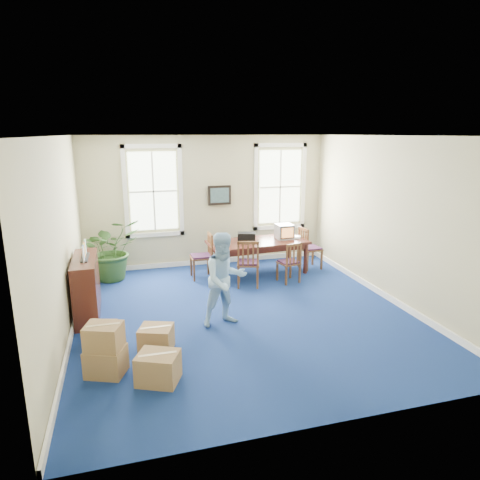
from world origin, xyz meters
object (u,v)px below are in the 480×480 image
object	(u,v)px
crt_tv	(284,231)
conference_table	(258,257)
man	(225,279)
chair_near_left	(248,262)
potted_plant	(112,249)
cardboard_boxes	(120,343)
credenza	(87,287)

from	to	relation	value
crt_tv	conference_table	bearing A→B (deg)	-177.82
man	chair_near_left	bearing A→B (deg)	51.07
chair_near_left	potted_plant	size ratio (longest dim) A/B	0.75
cardboard_boxes	potted_plant	bearing A→B (deg)	91.87
man	potted_plant	size ratio (longest dim) A/B	1.17
conference_table	credenza	bearing A→B (deg)	-162.29
man	cardboard_boxes	bearing A→B (deg)	-160.86
man	credenza	world-z (taller)	man
man	credenza	distance (m)	2.54
man	cardboard_boxes	distance (m)	2.09
man	potted_plant	bearing A→B (deg)	111.63
crt_tv	cardboard_boxes	world-z (taller)	crt_tv
cardboard_boxes	credenza	bearing A→B (deg)	105.31
chair_near_left	cardboard_boxes	world-z (taller)	chair_near_left
man	conference_table	bearing A→B (deg)	50.21
credenza	cardboard_boxes	size ratio (longest dim) A/B	1.03
potted_plant	cardboard_boxes	world-z (taller)	potted_plant
conference_table	potted_plant	world-z (taller)	potted_plant
credenza	potted_plant	bearing A→B (deg)	77.49
crt_tv	potted_plant	distance (m)	4.02
potted_plant	crt_tv	bearing A→B (deg)	-5.97
chair_near_left	cardboard_boxes	xyz separation A→B (m)	(-2.71, -2.76, -0.14)
crt_tv	man	size ratio (longest dim) A/B	0.26
credenza	cardboard_boxes	world-z (taller)	credenza
conference_table	credenza	xyz separation A→B (m)	(-3.73, -1.54, 0.16)
conference_table	man	size ratio (longest dim) A/B	1.40
man	cardboard_boxes	size ratio (longest dim) A/B	1.21
credenza	crt_tv	bearing A→B (deg)	19.13
potted_plant	cardboard_boxes	distance (m)	4.03
crt_tv	man	bearing A→B (deg)	-131.15
man	cardboard_boxes	world-z (taller)	man
crt_tv	potted_plant	world-z (taller)	potted_plant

